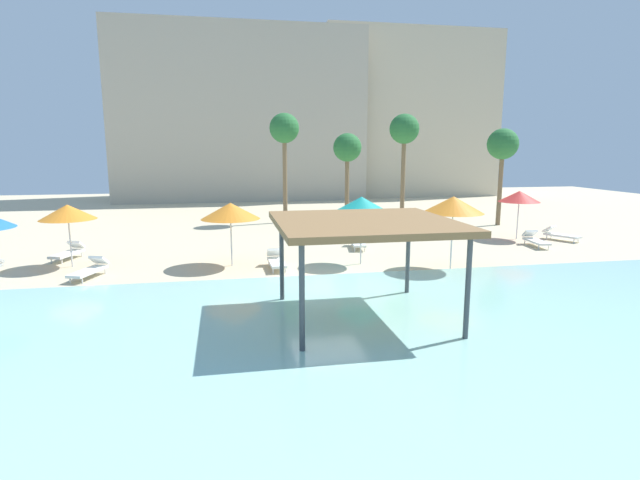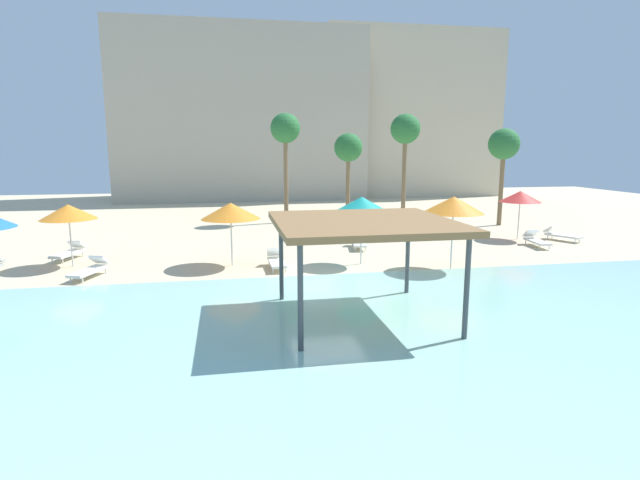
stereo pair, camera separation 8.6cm
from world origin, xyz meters
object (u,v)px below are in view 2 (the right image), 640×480
Objects in this scene: beach_umbrella_orange_5 at (231,211)px; lounge_chair_4 at (91,268)px; palm_tree_2 at (504,146)px; lounge_chair_2 at (276,260)px; beach_umbrella_orange_1 at (68,212)px; lounge_chair_1 at (70,252)px; beach_umbrella_orange_3 at (454,205)px; lounge_chair_5 at (358,241)px; palm_tree_0 at (348,149)px; palm_tree_1 at (285,131)px; beach_umbrella_red_0 at (520,197)px; lounge_chair_3 at (560,234)px; shade_pavilion at (364,225)px; palm_tree_3 at (405,132)px; lounge_chair_0 at (536,240)px; beach_umbrella_teal_4 at (362,204)px.

lounge_chair_4 is at bearing -170.00° from beach_umbrella_orange_5.
lounge_chair_2 is at bearing -149.16° from palm_tree_2.
beach_umbrella_orange_1 is 3.00m from lounge_chair_4.
lounge_chair_1 is at bearing 109.09° from beach_umbrella_orange_1.
beach_umbrella_orange_3 reaches higher than lounge_chair_5.
lounge_chair_1 is 0.34× the size of palm_tree_0.
lounge_chair_1 is 15.17m from palm_tree_1.
lounge_chair_2 is at bearing -98.56° from palm_tree_1.
beach_umbrella_red_0 is at bearing 12.83° from beach_umbrella_orange_5.
lounge_chair_3 is 22.70m from lounge_chair_4.
lounge_chair_4 is (-8.87, 6.37, -2.36)m from shade_pavilion.
shade_pavilion is 19.64m from palm_tree_3.
palm_tree_1 reaches higher than beach_umbrella_orange_3.
beach_umbrella_red_0 is 0.37× the size of palm_tree_3.
palm_tree_1 is at bearing 109.52° from beach_umbrella_orange_3.
beach_umbrella_orange_5 is 0.45× the size of palm_tree_0.
lounge_chair_1 is at bearing -80.05° from lounge_chair_5.
palm_tree_3 is at bearing 78.71° from beach_umbrella_orange_3.
beach_umbrella_orange_5 is 1.32× the size of lounge_chair_4.
lounge_chair_0 is 0.98× the size of lounge_chair_1.
lounge_chair_2 is (1.76, -0.76, -1.96)m from beach_umbrella_orange_5.
palm_tree_2 reaches higher than beach_umbrella_orange_3.
beach_umbrella_teal_4 reaches higher than lounge_chair_2.
palm_tree_1 reaches higher than lounge_chair_3.
lounge_chair_5 is at bearing -90.88° from lounge_chair_0.
palm_tree_1 is at bearing 170.00° from palm_tree_3.
beach_umbrella_orange_1 is 20.37m from palm_tree_3.
shade_pavilion reaches higher than beach_umbrella_teal_4.
lounge_chair_1 is at bearing -166.75° from palm_tree_2.
lounge_chair_4 is 0.28× the size of palm_tree_1.
palm_tree_0 is (13.26, 13.54, 4.39)m from lounge_chair_4.
beach_umbrella_orange_3 is at bearing 90.74° from lounge_chair_1.
beach_umbrella_orange_3 is at bearing -14.43° from beach_umbrella_orange_5.
lounge_chair_3 is (11.80, 3.38, -2.22)m from beach_umbrella_teal_4.
palm_tree_2 is 6.10m from palm_tree_3.
lounge_chair_3 is at bearing 118.92° from lounge_chair_4.
lounge_chair_4 is at bearing -167.90° from beach_umbrella_red_0.
palm_tree_1 reaches higher than lounge_chair_0.
lounge_chair_4 is 0.33× the size of palm_tree_2.
palm_tree_0 is (14.44, 11.58, 2.45)m from beach_umbrella_orange_1.
palm_tree_1 is at bearing 148.85° from lounge_chair_1.
lounge_chair_5 is at bearing 76.84° from beach_umbrella_teal_4.
beach_umbrella_orange_5 is at bearing -9.01° from beach_umbrella_orange_1.
lounge_chair_0 is 21.92m from lounge_chair_1.
palm_tree_3 is (5.87, 11.21, 3.26)m from beach_umbrella_teal_4.
beach_umbrella_orange_3 is at bearing -127.87° from palm_tree_2.
beach_umbrella_red_0 is 5.68m from palm_tree_2.
lounge_chair_1 is (-10.60, 9.90, -2.36)m from shade_pavilion.
beach_umbrella_red_0 is at bearing -36.33° from palm_tree_1.
lounge_chair_1 is at bearing -156.45° from palm_tree_3.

